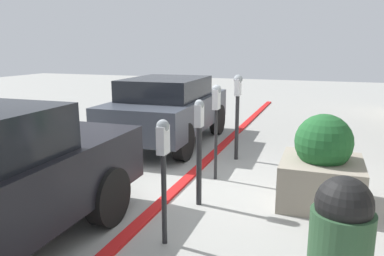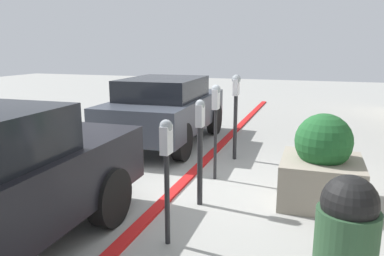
% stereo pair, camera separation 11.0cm
% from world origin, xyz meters
% --- Properties ---
extents(ground_plane, '(40.00, 40.00, 0.00)m').
position_xyz_m(ground_plane, '(0.00, 0.00, 0.00)').
color(ground_plane, '#999993').
extents(curb_strip, '(19.00, 0.16, 0.04)m').
position_xyz_m(curb_strip, '(0.00, 0.08, 0.02)').
color(curb_strip, red).
rests_on(curb_strip, ground_plane).
extents(parking_meter_nearest, '(0.16, 0.14, 1.39)m').
position_xyz_m(parking_meter_nearest, '(-1.66, -0.39, 1.00)').
color(parking_meter_nearest, '#232326').
rests_on(parking_meter_nearest, ground_plane).
extents(parking_meter_second, '(0.15, 0.13, 1.45)m').
position_xyz_m(parking_meter_second, '(-0.55, -0.41, 0.92)').
color(parking_meter_second, '#232326').
rests_on(parking_meter_second, ground_plane).
extents(parking_meter_middle, '(0.17, 0.15, 1.55)m').
position_xyz_m(parking_meter_middle, '(0.50, -0.34, 1.16)').
color(parking_meter_middle, '#232326').
rests_on(parking_meter_middle, ground_plane).
extents(parking_meter_fourth, '(0.20, 0.17, 1.62)m').
position_xyz_m(parking_meter_fourth, '(1.69, -0.41, 1.13)').
color(parking_meter_fourth, '#232326').
rests_on(parking_meter_fourth, ground_plane).
extents(planter_box, '(1.11, 1.07, 1.25)m').
position_xyz_m(planter_box, '(0.05, -1.97, 0.52)').
color(planter_box, gray).
rests_on(planter_box, ground_plane).
extents(parked_car_middle, '(3.86, 1.83, 1.47)m').
position_xyz_m(parked_car_middle, '(2.44, 1.31, 0.79)').
color(parked_car_middle, '#383D47').
rests_on(parked_car_middle, ground_plane).
extents(trash_bin, '(0.50, 0.50, 1.14)m').
position_xyz_m(trash_bin, '(-2.14, -2.14, 0.57)').
color(trash_bin, '#2D5133').
rests_on(trash_bin, ground_plane).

